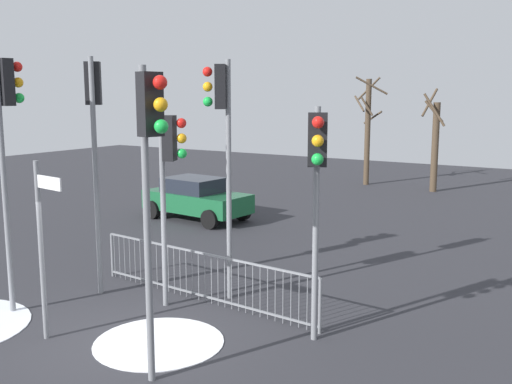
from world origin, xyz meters
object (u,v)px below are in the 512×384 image
Objects in this scene: bare_tree_right at (368,128)px; traffic_light_mid_left at (151,156)px; bare_tree_left at (435,143)px; traffic_light_rear_right at (222,127)px; direction_sign_post at (42,242)px; traffic_light_mid_right at (169,164)px; car_green_mid at (196,198)px; traffic_light_foreground_left at (317,173)px; traffic_light_foreground_right at (95,123)px; traffic_light_rear_left at (7,126)px.

traffic_light_mid_left is at bearing -76.82° from bare_tree_right.
bare_tree_left is at bearing -6.09° from bare_tree_right.
traffic_light_rear_right reaches higher than direction_sign_post.
bare_tree_right is (-2.86, 17.90, -0.20)m from traffic_light_mid_right.
bare_tree_left is at bearing 68.01° from car_green_mid.
bare_tree_right is (2.01, 10.83, 1.98)m from car_green_mid.
traffic_light_foreground_right is (-5.26, -0.03, 0.70)m from traffic_light_foreground_left.
traffic_light_mid_left is at bearing 163.51° from traffic_light_rear_right.
bare_tree_left reaches higher than traffic_light_foreground_left.
bare_tree_left is (2.98, 19.39, -1.53)m from traffic_light_rear_left.
traffic_light_mid_right is 0.87× the size of bare_tree_left.
traffic_light_mid_right is (-3.33, 0.11, -0.08)m from traffic_light_foreground_left.
traffic_light_rear_left is at bearing 94.81° from traffic_light_rear_right.
traffic_light_foreground_left is at bearing -147.86° from traffic_light_rear_right.
direction_sign_post is at bearing -81.17° from traffic_light_mid_left.
bare_tree_left is (0.47, 17.55, -0.75)m from traffic_light_mid_right.
bare_tree_right reaches higher than car_green_mid.
bare_tree_right is at bearing -25.12° from traffic_light_rear_right.
direction_sign_post is at bearing 2.88° from traffic_light_foreground_left.
bare_tree_left is (5.34, 10.47, 1.44)m from car_green_mid.
traffic_light_foreground_left is at bearing 38.43° from direction_sign_post.
traffic_light_foreground_right is 2.78m from traffic_light_rear_right.
direction_sign_post is 20.54m from bare_tree_right.
bare_tree_left is (-0.15, 16.61, -1.47)m from traffic_light_rear_right.
traffic_light_foreground_right is 1.80m from traffic_light_rear_left.
traffic_light_mid_left reaches higher than traffic_light_mid_right.
traffic_light_foreground_left is 1.03× the size of traffic_light_mid_right.
traffic_light_foreground_right reaches higher than direction_sign_post.
traffic_light_foreground_left is 4.92m from direction_sign_post.
traffic_light_rear_left is at bearing -10.85° from traffic_light_foreground_left.
direction_sign_post is at bearing -10.95° from traffic_light_rear_left.
traffic_light_foreground_left is 19.05m from bare_tree_right.
traffic_light_rear_right is 8.74m from car_green_mid.
bare_tree_left is at bearing -162.87° from traffic_light_mid_left.
traffic_light_rear_left is 9.69m from car_green_mid.
traffic_light_rear_left is 2.67m from direction_sign_post.
traffic_light_foreground_left is at bearing 165.24° from traffic_light_mid_left.
traffic_light_rear_right is 1.57× the size of direction_sign_post.
traffic_light_mid_right reaches higher than direction_sign_post.
traffic_light_foreground_left is 1.05× the size of car_green_mid.
traffic_light_rear_right reaches higher than car_green_mid.
traffic_light_foreground_right is 8.33m from car_green_mid.
traffic_light_mid_left is at bearing -0.66° from traffic_light_rear_left.
traffic_light_foreground_left reaches higher than traffic_light_mid_right.
traffic_light_mid_right is 3.20m from traffic_light_rear_left.
traffic_light_mid_right is 1.34m from traffic_light_rear_right.
traffic_light_mid_left is 0.92× the size of bare_tree_right.
traffic_light_mid_right is at bearing -29.22° from traffic_light_foreground_left.
traffic_light_rear_left reaches higher than traffic_light_foreground_left.
traffic_light_foreground_right is at bearing -97.75° from bare_tree_left.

